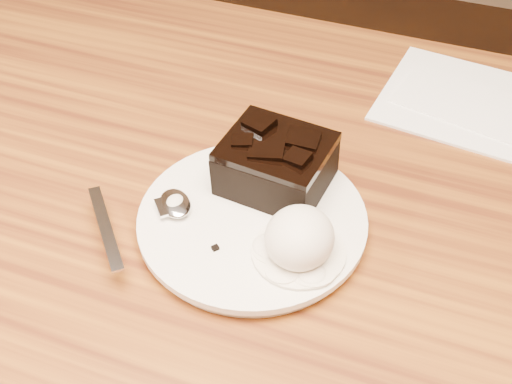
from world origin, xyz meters
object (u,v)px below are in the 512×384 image
(plate, at_px, (252,223))
(ice_cream_scoop, at_px, (300,238))
(brownie, at_px, (276,166))
(napkin, at_px, (457,98))
(spoon, at_px, (175,205))

(plate, height_order, ice_cream_scoop, ice_cream_scoop)
(ice_cream_scoop, bearing_deg, brownie, 122.01)
(plate, relative_size, brownie, 2.21)
(plate, distance_m, napkin, 0.31)
(napkin, bearing_deg, brownie, -123.19)
(spoon, bearing_deg, ice_cream_scoop, -47.22)
(brownie, bearing_deg, spoon, -139.80)
(brownie, distance_m, napkin, 0.27)
(brownie, relative_size, ice_cream_scoop, 1.50)
(brownie, height_order, ice_cream_scoop, ice_cream_scoop)
(plate, relative_size, ice_cream_scoop, 3.33)
(ice_cream_scoop, distance_m, spoon, 0.13)
(ice_cream_scoop, bearing_deg, spoon, 174.00)
(spoon, xyz_separation_m, napkin, (0.22, 0.29, -0.02))
(plate, height_order, spoon, spoon)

